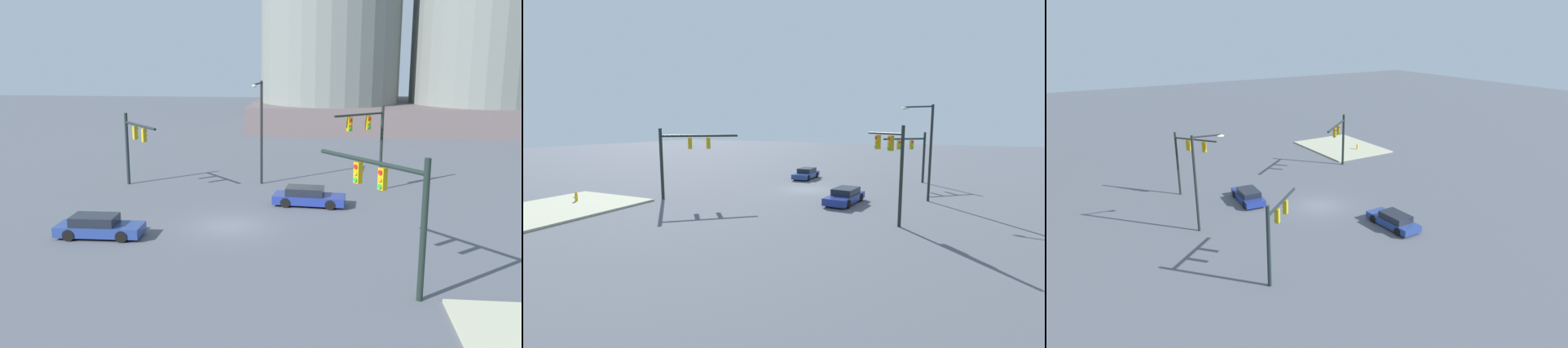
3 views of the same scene
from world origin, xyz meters
TOP-DOWN VIEW (x-y plane):
  - ground_plane at (0.00, 0.00)m, footprint 184.83×184.83m
  - sidewalk_corner at (15.59, -13.48)m, footprint 10.85×8.42m
  - traffic_signal_near_corner at (-8.48, 8.78)m, footprint 3.48×3.86m
  - traffic_signal_opposite_side at (8.54, 9.13)m, footprint 3.58×2.88m
  - traffic_signal_cross_street at (8.25, -7.95)m, footprint 4.24×5.03m
  - streetlamp_curved_arm at (0.65, 10.62)m, footprint 0.56×2.54m
  - sedan_car_approaching at (-6.75, -2.74)m, footprint 4.68×1.94m
  - sedan_car_waiting_far at (4.37, 5.01)m, footprint 4.78×2.22m
  - fire_hydrant_on_curb at (13.32, -14.39)m, footprint 0.33×0.22m

SIDE VIEW (x-z plane):
  - ground_plane at x=0.00m, z-range 0.00..0.00m
  - sidewalk_corner at x=15.59m, z-range 0.00..0.15m
  - fire_hydrant_on_curb at x=13.32m, z-range 0.13..0.84m
  - sedan_car_approaching at x=-6.75m, z-range -0.03..1.18m
  - sedan_car_waiting_far at x=4.37m, z-range -0.03..1.18m
  - traffic_signal_near_corner at x=-8.48m, z-range 0.87..6.27m
  - traffic_signal_cross_street at x=8.25m, z-range 1.04..6.92m
  - traffic_signal_opposite_side at x=8.54m, z-range 1.13..7.25m
  - streetlamp_curved_arm at x=0.65m, z-range 0.65..8.39m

